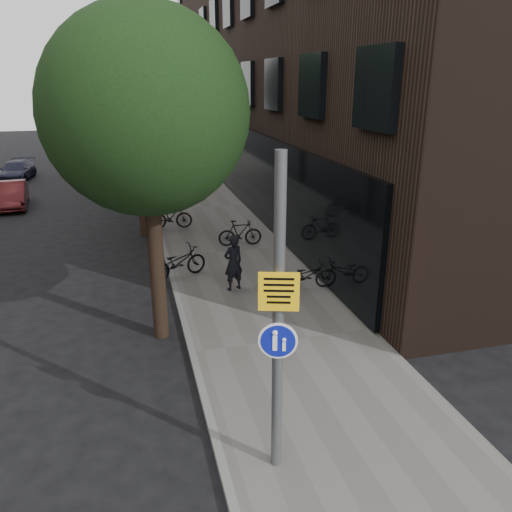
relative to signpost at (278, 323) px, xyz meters
name	(u,v)px	position (x,y,z in m)	size (l,w,h in m)	color
ground	(332,438)	(1.16, 0.44, -2.64)	(120.00, 120.00, 0.00)	black
sidewalk	(230,252)	(1.41, 10.44, -2.58)	(4.50, 60.00, 0.12)	#63615C
curb_edge	(167,258)	(-0.84, 10.44, -2.57)	(0.15, 60.00, 0.13)	slate
building_right_dark_brick	(328,20)	(9.66, 22.44, 6.36)	(12.00, 40.00, 18.00)	black
street_tree_near	(149,121)	(-1.37, 5.08, 2.47)	(4.40, 4.40, 7.50)	black
street_tree_mid	(137,103)	(-1.37, 13.58, 2.48)	(5.00, 5.00, 7.80)	black
street_tree_far	(131,95)	(-1.37, 22.58, 2.48)	(5.00, 5.00, 7.80)	black
signpost	(278,323)	(0.00, 0.00, 0.00)	(0.56, 0.20, 4.99)	#595B5E
pedestrian	(233,263)	(0.82, 7.03, -1.69)	(0.60, 0.40, 1.66)	black
parked_bike_facade_near	(307,275)	(2.91, 6.54, -2.10)	(0.56, 1.61, 0.84)	black
parked_bike_facade_far	(240,233)	(1.90, 10.96, -2.03)	(0.45, 1.61, 0.97)	black
parked_bike_curb_near	(178,262)	(-0.64, 8.37, -2.02)	(0.66, 1.88, 0.99)	black
parked_bike_curb_far	(171,216)	(-0.34, 13.85, -2.00)	(0.48, 1.71, 1.03)	black
parked_car_mid	(12,195)	(-7.46, 19.90, -2.02)	(1.30, 3.74, 1.23)	#55181A
parked_car_far	(16,171)	(-8.53, 27.22, -2.05)	(1.63, 4.02, 1.17)	#1D1E34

